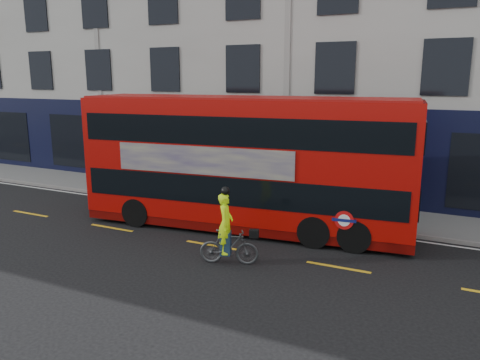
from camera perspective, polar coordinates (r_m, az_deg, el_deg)
The scene contains 8 objects.
ground at distance 13.61m, azimuth -6.56°, elevation -9.90°, with size 120.00×120.00×0.00m, color black.
pavement at distance 19.10m, azimuth 3.86°, elevation -3.06°, with size 60.00×3.00×0.12m, color slate.
kerb at distance 17.77m, azimuth 2.05°, elevation -4.22°, with size 60.00×0.12×0.13m, color slate.
building_terrace at distance 24.63m, azimuth 10.00°, elevation 17.70°, with size 50.00×10.07×15.00m.
road_edge_line at distance 17.52m, azimuth 1.65°, elevation -4.66°, with size 58.00×0.10×0.01m, color silver.
lane_dashes at distance 14.81m, azimuth -3.45°, elevation -7.94°, with size 58.00×0.12×0.01m, color gold, non-canonical shape.
bus at distance 15.89m, azimuth 0.77°, elevation 2.15°, with size 11.41×3.70×4.52m.
cyclist at distance 13.15m, azimuth -1.48°, elevation -7.11°, with size 1.73×0.97×2.24m.
Camera 1 is at (6.80, -10.61, 5.15)m, focal length 35.00 mm.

